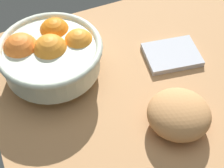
% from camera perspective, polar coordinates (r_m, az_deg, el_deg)
% --- Properties ---
extents(ground_plane, '(0.79, 0.63, 0.03)m').
position_cam_1_polar(ground_plane, '(0.82, 8.66, 0.18)').
color(ground_plane, '#B38152').
extents(fruit_bowl, '(0.23, 0.23, 0.12)m').
position_cam_1_polar(fruit_bowl, '(0.78, -10.32, 5.15)').
color(fruit_bowl, silver).
rests_on(fruit_bowl, ground).
extents(bread_loaf, '(0.18, 0.18, 0.07)m').
position_cam_1_polar(bread_loaf, '(0.71, 11.21, -5.02)').
color(bread_loaf, tan).
rests_on(bread_loaf, ground).
extents(napkin_folded, '(0.15, 0.12, 0.01)m').
position_cam_1_polar(napkin_folded, '(0.86, 10.04, 4.89)').
color(napkin_folded, '#B1B5BF').
rests_on(napkin_folded, ground).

